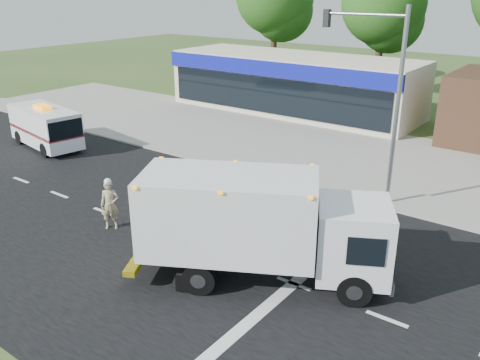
{
  "coord_description": "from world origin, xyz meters",
  "views": [
    {
      "loc": [
        9.7,
        -11.85,
        8.68
      ],
      "look_at": [
        -1.06,
        2.68,
        1.7
      ],
      "focal_mm": 38.0,
      "sensor_mm": 36.0,
      "label": 1
    }
  ],
  "objects_px": {
    "ambulance_van": "(46,127)",
    "traffic_signal_pole": "(383,86)",
    "ems_box_truck": "(257,222)",
    "emergency_worker": "(110,204)"
  },
  "relations": [
    {
      "from": "ems_box_truck",
      "to": "emergency_worker",
      "type": "distance_m",
      "value": 6.53
    },
    {
      "from": "ambulance_van",
      "to": "traffic_signal_pole",
      "type": "distance_m",
      "value": 18.58
    },
    {
      "from": "ems_box_truck",
      "to": "emergency_worker",
      "type": "relative_size",
      "value": 3.95
    },
    {
      "from": "ems_box_truck",
      "to": "emergency_worker",
      "type": "xyz_separation_m",
      "value": [
        -6.45,
        -0.33,
        -1.0
      ]
    },
    {
      "from": "ems_box_truck",
      "to": "traffic_signal_pole",
      "type": "bearing_deg",
      "value": 58.41
    },
    {
      "from": "ambulance_van",
      "to": "ems_box_truck",
      "type": "bearing_deg",
      "value": -4.49
    },
    {
      "from": "ems_box_truck",
      "to": "ambulance_van",
      "type": "height_order",
      "value": "ems_box_truck"
    },
    {
      "from": "ems_box_truck",
      "to": "ambulance_van",
      "type": "bearing_deg",
      "value": 137.78
    },
    {
      "from": "traffic_signal_pole",
      "to": "ems_box_truck",
      "type": "bearing_deg",
      "value": -93.35
    },
    {
      "from": "emergency_worker",
      "to": "traffic_signal_pole",
      "type": "bearing_deg",
      "value": 11.02
    }
  ]
}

